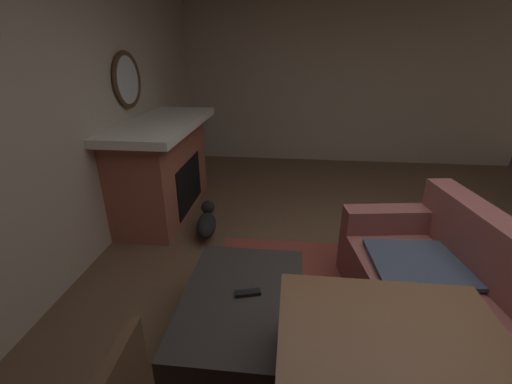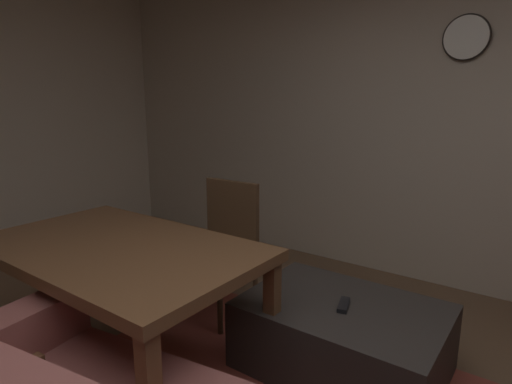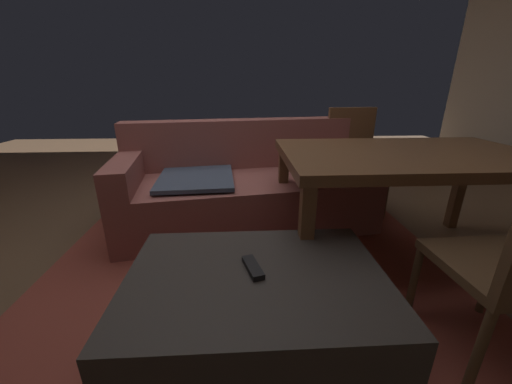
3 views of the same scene
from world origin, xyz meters
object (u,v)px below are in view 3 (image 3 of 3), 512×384
object	(u,v)px
ottoman_coffee_table	(256,312)
dining_chair_north	(353,154)
couch	(245,187)
potted_plant	(432,162)
dining_table	(407,164)
tv_remote	(253,267)

from	to	relation	value
ottoman_coffee_table	dining_chair_north	distance (m)	1.88
couch	potted_plant	xyz separation A→B (m)	(2.29, 0.99, -0.07)
dining_table	couch	bearing A→B (deg)	148.12
couch	potted_plant	distance (m)	2.49
couch	tv_remote	bearing A→B (deg)	-89.73
dining_table	dining_chair_north	world-z (taller)	dining_chair_north
tv_remote	potted_plant	size ratio (longest dim) A/B	0.36
potted_plant	couch	bearing A→B (deg)	-156.55
dining_chair_north	potted_plant	bearing A→B (deg)	30.40
dining_table	potted_plant	xyz separation A→B (m)	(1.28, 1.62, -0.42)
couch	dining_chair_north	distance (m)	1.05
couch	dining_table	distance (m)	1.23
dining_chair_north	tv_remote	bearing A→B (deg)	-122.79
couch	dining_table	size ratio (longest dim) A/B	1.36
tv_remote	dining_table	bearing A→B (deg)	18.18
tv_remote	potted_plant	distance (m)	3.24
ottoman_coffee_table	dining_table	distance (m)	1.30
ottoman_coffee_table	potted_plant	world-z (taller)	potted_plant
couch	ottoman_coffee_table	xyz separation A→B (m)	(0.02, -1.33, -0.11)
tv_remote	dining_chair_north	size ratio (longest dim) A/B	0.17
tv_remote	dining_chair_north	world-z (taller)	dining_chair_north
dining_chair_north	potted_plant	size ratio (longest dim) A/B	2.07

